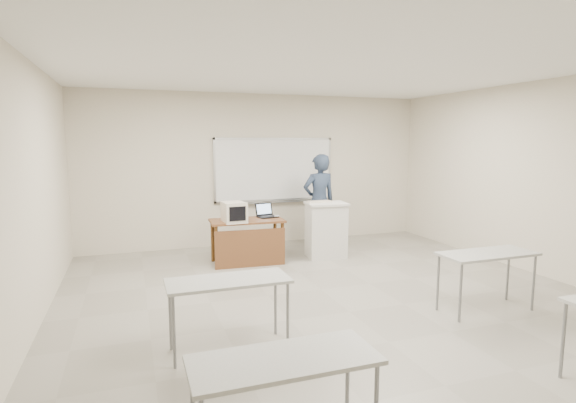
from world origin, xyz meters
name	(u,v)px	position (x,y,z in m)	size (l,w,h in m)	color
floor	(350,312)	(0.00, 0.00, -0.01)	(7.00, 8.00, 0.01)	gray
whiteboard	(274,170)	(0.30, 3.97, 1.48)	(2.48, 0.10, 1.31)	white
student_desks	(418,295)	(0.00, -1.35, 0.67)	(4.40, 2.20, 0.73)	#ABACA6
instructor_desk	(249,235)	(-0.63, 2.49, 0.51)	(1.24, 0.62, 0.75)	brown
podium	(326,230)	(0.80, 2.50, 0.50)	(0.71, 0.52, 0.99)	silver
crt_monitor	(234,212)	(-0.88, 2.48, 0.91)	(0.36, 0.41, 0.34)	beige
laptop	(267,214)	(-0.23, 2.76, 0.81)	(0.32, 0.30, 0.24)	black
mouse	(277,216)	(-0.08, 2.65, 0.77)	(0.11, 0.07, 0.04)	#94969B
keyboard	(319,202)	(0.70, 2.58, 1.00)	(0.45, 0.15, 0.03)	beige
presenter	(319,202)	(0.95, 3.18, 0.91)	(0.67, 0.44, 1.83)	black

